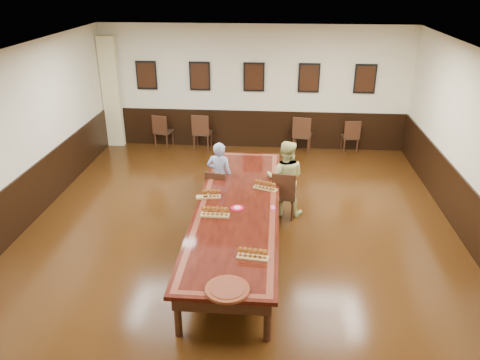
# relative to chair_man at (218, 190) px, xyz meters

# --- Properties ---
(floor) EXTENTS (8.00, 10.00, 0.02)m
(floor) POSITION_rel_chair_man_xyz_m (0.49, -1.25, -0.45)
(floor) COLOR black
(floor) RESTS_ON ground
(ceiling) EXTENTS (8.00, 10.00, 0.02)m
(ceiling) POSITION_rel_chair_man_xyz_m (0.49, -1.25, 2.77)
(ceiling) COLOR white
(ceiling) RESTS_ON floor
(wall_back) EXTENTS (8.00, 0.02, 3.20)m
(wall_back) POSITION_rel_chair_man_xyz_m (0.49, 3.76, 1.16)
(wall_back) COLOR beige
(wall_back) RESTS_ON floor
(wall_left) EXTENTS (0.02, 10.00, 3.20)m
(wall_left) POSITION_rel_chair_man_xyz_m (-3.52, -1.25, 1.16)
(wall_left) COLOR beige
(wall_left) RESTS_ON floor
(chair_man) EXTENTS (0.48, 0.51, 0.87)m
(chair_man) POSITION_rel_chair_man_xyz_m (0.00, 0.00, 0.00)
(chair_man) COLOR black
(chair_man) RESTS_ON floor
(chair_woman) EXTENTS (0.50, 0.53, 0.96)m
(chair_woman) POSITION_rel_chair_man_xyz_m (1.29, -0.14, 0.04)
(chair_woman) COLOR black
(chair_woman) RESTS_ON floor
(spare_chair_a) EXTENTS (0.53, 0.55, 0.91)m
(spare_chair_a) POSITION_rel_chair_man_xyz_m (-1.92, 3.54, 0.02)
(spare_chair_a) COLOR black
(spare_chair_a) RESTS_ON floor
(spare_chair_b) EXTENTS (0.50, 0.53, 0.97)m
(spare_chair_b) POSITION_rel_chair_man_xyz_m (-0.85, 3.46, 0.05)
(spare_chair_b) COLOR black
(spare_chair_b) RESTS_ON floor
(spare_chair_c) EXTENTS (0.55, 0.58, 0.99)m
(spare_chair_c) POSITION_rel_chair_man_xyz_m (1.79, 3.42, 0.06)
(spare_chair_c) COLOR black
(spare_chair_c) RESTS_ON floor
(spare_chair_d) EXTENTS (0.44, 0.48, 0.88)m
(spare_chair_d) POSITION_rel_chair_man_xyz_m (3.04, 3.56, 0.01)
(spare_chair_d) COLOR black
(spare_chair_d) RESTS_ON floor
(person_man) EXTENTS (0.56, 0.42, 1.39)m
(person_man) POSITION_rel_chair_man_xyz_m (0.02, 0.09, 0.26)
(person_man) COLOR #4568AD
(person_man) RESTS_ON floor
(person_woman) EXTENTS (0.80, 0.66, 1.50)m
(person_woman) POSITION_rel_chair_man_xyz_m (1.30, -0.04, 0.32)
(person_woman) COLOR #D4DA88
(person_woman) RESTS_ON floor
(pink_phone) EXTENTS (0.08, 0.14, 0.01)m
(pink_phone) POSITION_rel_chair_man_xyz_m (1.09, -1.29, 0.32)
(pink_phone) COLOR #DC49A5
(pink_phone) RESTS_ON conference_table
(curtain) EXTENTS (0.45, 0.18, 2.90)m
(curtain) POSITION_rel_chair_man_xyz_m (-3.26, 3.57, 1.01)
(curtain) COLOR beige
(curtain) RESTS_ON floor
(wainscoting) EXTENTS (8.00, 10.00, 1.00)m
(wainscoting) POSITION_rel_chair_man_xyz_m (0.49, -1.25, 0.06)
(wainscoting) COLOR black
(wainscoting) RESTS_ON floor
(conference_table) EXTENTS (1.40, 5.00, 0.76)m
(conference_table) POSITION_rel_chair_man_xyz_m (0.49, -1.25, 0.18)
(conference_table) COLOR black
(conference_table) RESTS_ON floor
(posters) EXTENTS (6.14, 0.04, 0.74)m
(posters) POSITION_rel_chair_man_xyz_m (0.49, 3.69, 1.46)
(posters) COLOR black
(posters) RESTS_ON wall_back
(flight_a) EXTENTS (0.44, 0.18, 0.16)m
(flight_a) POSITION_rel_chair_man_xyz_m (-0.03, -1.00, 0.39)
(flight_a) COLOR olive
(flight_a) RESTS_ON conference_table
(flight_b) EXTENTS (0.47, 0.29, 0.17)m
(flight_b) POSITION_rel_chair_man_xyz_m (0.93, -0.58, 0.39)
(flight_b) COLOR olive
(flight_b) RESTS_ON conference_table
(flight_c) EXTENTS (0.47, 0.15, 0.17)m
(flight_c) POSITION_rel_chair_man_xyz_m (0.16, -1.65, 0.40)
(flight_c) COLOR olive
(flight_c) RESTS_ON conference_table
(flight_d) EXTENTS (0.45, 0.19, 0.16)m
(flight_d) POSITION_rel_chair_man_xyz_m (0.83, -2.82, 0.39)
(flight_d) COLOR olive
(flight_d) RESTS_ON conference_table
(red_plate_grp) EXTENTS (0.22, 0.22, 0.03)m
(red_plate_grp) POSITION_rel_chair_man_xyz_m (0.49, -1.37, 0.33)
(red_plate_grp) COLOR red
(red_plate_grp) RESTS_ON conference_table
(carved_platter) EXTENTS (0.60, 0.60, 0.04)m
(carved_platter) POSITION_rel_chair_man_xyz_m (0.56, -3.56, 0.34)
(carved_platter) COLOR #582211
(carved_platter) RESTS_ON conference_table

